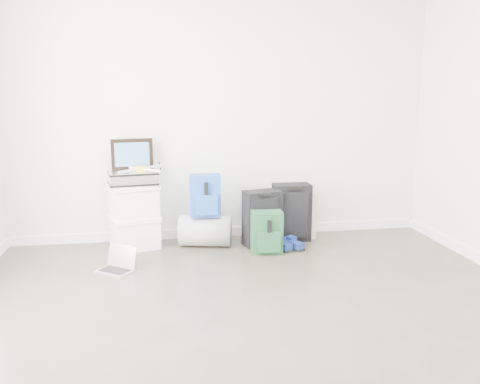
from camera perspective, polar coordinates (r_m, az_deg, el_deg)
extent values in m
plane|color=#382F28|center=(3.37, 3.99, -16.90)|extent=(5.00, 5.00, 0.00)
cube|color=silver|center=(5.43, -2.09, 8.86)|extent=(4.50, 0.02, 2.70)
cube|color=white|center=(5.63, -1.98, -4.48)|extent=(4.50, 0.02, 0.10)
cube|color=white|center=(5.32, -11.69, -4.63)|extent=(0.52, 0.46, 0.29)
cube|color=white|center=(5.28, -11.76, -2.90)|extent=(0.55, 0.49, 0.04)
cube|color=white|center=(5.24, -11.84, -1.15)|extent=(0.52, 0.46, 0.29)
cube|color=white|center=(5.21, -11.91, 0.62)|extent=(0.55, 0.49, 0.04)
cube|color=#B2B2B7|center=(5.19, -11.95, 1.59)|extent=(0.51, 0.41, 0.13)
cube|color=black|center=(5.26, -12.02, 4.17)|extent=(0.42, 0.09, 0.31)
cube|color=#234A8D|center=(5.24, -12.02, 4.15)|extent=(0.34, 0.06, 0.24)
cube|color=gold|center=(5.16, -11.11, 2.59)|extent=(0.10, 0.10, 0.05)
cube|color=white|center=(5.25, -10.01, 2.80)|extent=(0.21, 0.22, 0.02)
cube|color=white|center=(5.26, -12.19, 2.72)|extent=(0.22, 0.21, 0.02)
cube|color=white|center=(5.06, -12.26, 2.38)|extent=(0.21, 0.22, 0.02)
cube|color=white|center=(5.06, -10.00, 2.46)|extent=(0.22, 0.21, 0.02)
cylinder|color=gray|center=(5.27, -3.91, -4.35)|extent=(0.59, 0.44, 0.32)
cube|color=#164593|center=(5.16, -3.94, -0.39)|extent=(0.31, 0.19, 0.43)
cube|color=#164593|center=(5.08, -3.82, -1.43)|extent=(0.23, 0.07, 0.20)
cube|color=black|center=(5.26, 2.49, -2.95)|extent=(0.41, 0.29, 0.58)
cube|color=black|center=(5.14, 2.77, -3.28)|extent=(0.28, 0.09, 0.46)
cube|color=black|center=(5.09, 2.79, -0.33)|extent=(0.11, 0.05, 0.02)
cube|color=#13351E|center=(5.04, 3.02, -4.52)|extent=(0.31, 0.20, 0.42)
cube|color=#13351E|center=(4.97, 3.26, -5.63)|extent=(0.22, 0.07, 0.20)
cube|color=black|center=(5.45, 5.79, -2.28)|extent=(0.39, 0.22, 0.61)
cube|color=black|center=(5.33, 6.16, -2.60)|extent=(0.29, 0.03, 0.49)
cube|color=black|center=(5.28, 6.21, 0.41)|extent=(0.13, 0.03, 0.03)
cube|color=black|center=(5.20, 4.78, -6.32)|extent=(0.17, 0.27, 0.02)
cube|color=navy|center=(5.19, 4.79, -5.88)|extent=(0.16, 0.26, 0.06)
cube|color=black|center=(5.23, 5.96, -6.24)|extent=(0.20, 0.26, 0.02)
cube|color=navy|center=(5.22, 5.97, -5.81)|extent=(0.20, 0.25, 0.06)
cylinder|color=tan|center=(5.57, 7.81, -2.65)|extent=(0.16, 0.16, 0.49)
cube|color=silver|center=(4.71, -13.89, -8.63)|extent=(0.38, 0.36, 0.01)
cube|color=black|center=(4.71, -13.90, -8.53)|extent=(0.30, 0.28, 0.00)
cube|color=black|center=(4.75, -13.09, -7.01)|extent=(0.25, 0.20, 0.21)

